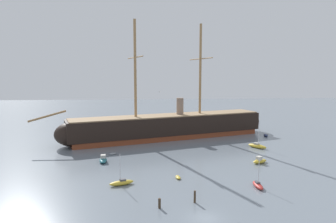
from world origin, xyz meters
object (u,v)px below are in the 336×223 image
object	(u,v)px
dinghy_far_right	(266,135)
mooring_piling_nearest	(195,197)
sailboat_distant_centre	(166,130)
mooring_piling_left_pair	(159,203)
motorboat_mid_left	(103,160)
motorboat_far_left	(81,137)
tall_ship	(169,126)
seagull_in_flight	(160,92)
sailboat_foreground_right	(258,185)
motorboat_mid_right	(260,161)
sailboat_foreground_left	(122,182)
sailboat_alongside_stern	(257,146)
dinghy_alongside_bow	(113,154)
dinghy_near_centre	(178,177)

from	to	relation	value
dinghy_far_right	mooring_piling_nearest	xyz separation A→B (m)	(-31.23, -47.05, 0.60)
sailboat_distant_centre	mooring_piling_left_pair	size ratio (longest dim) A/B	3.49
motorboat_mid_left	dinghy_far_right	size ratio (longest dim) A/B	1.33
motorboat_far_left	mooring_piling_nearest	xyz separation A→B (m)	(25.75, -47.78, 0.33)
tall_ship	seagull_in_flight	xyz separation A→B (m)	(-5.09, -33.07, 12.31)
motorboat_far_left	sailboat_distant_centre	world-z (taller)	sailboat_distant_centre
sailboat_foreground_right	motorboat_far_left	world-z (taller)	sailboat_foreground_right
motorboat_mid_right	dinghy_far_right	distance (m)	30.99
motorboat_mid_right	seagull_in_flight	xyz separation A→B (m)	(-22.21, -4.90, 15.48)
mooring_piling_nearest	tall_ship	bearing A→B (deg)	89.06
tall_ship	dinghy_far_right	world-z (taller)	tall_ship
sailboat_foreground_right	mooring_piling_nearest	world-z (taller)	sailboat_foreground_right
motorboat_mid_left	seagull_in_flight	bearing A→B (deg)	-36.52
mooring_piling_nearest	motorboat_far_left	bearing A→B (deg)	118.32
sailboat_distant_centre	motorboat_mid_left	bearing A→B (deg)	-116.07
sailboat_foreground_left	mooring_piling_nearest	bearing A→B (deg)	-36.63
sailboat_alongside_stern	sailboat_distant_centre	xyz separation A→B (m)	(-21.89, 25.40, -0.16)
motorboat_far_left	dinghy_far_right	bearing A→B (deg)	-0.73
dinghy_alongside_bow	mooring_piling_left_pair	distance (m)	32.12
sailboat_distant_centre	tall_ship	bearing A→B (deg)	-90.15
sailboat_foreground_left	dinghy_alongside_bow	bearing A→B (deg)	99.07
sailboat_foreground_left	motorboat_mid_right	distance (m)	31.19
tall_ship	dinghy_near_centre	distance (m)	36.51
dinghy_alongside_bow	dinghy_far_right	bearing A→B (deg)	21.05
motorboat_mid_left	sailboat_alongside_stern	world-z (taller)	sailboat_alongside_stern
dinghy_near_centre	mooring_piling_left_pair	world-z (taller)	mooring_piling_left_pair
sailboat_alongside_stern	mooring_piling_left_pair	xyz separation A→B (m)	(-28.14, -33.92, 0.14)
sailboat_alongside_stern	seagull_in_flight	bearing A→B (deg)	-145.78
seagull_in_flight	motorboat_mid_left	bearing A→B (deg)	143.48
motorboat_mid_left	seagull_in_flight	xyz separation A→B (m)	(11.96, -8.86, 15.45)
motorboat_far_left	dinghy_far_right	size ratio (longest dim) A/B	1.45
motorboat_mid_left	mooring_piling_nearest	world-z (taller)	mooring_piling_nearest
motorboat_far_left	mooring_piling_nearest	distance (m)	54.28
dinghy_alongside_bow	sailboat_alongside_stern	size ratio (longest dim) A/B	0.28
motorboat_mid_left	motorboat_far_left	size ratio (longest dim) A/B	0.92
dinghy_near_centre	motorboat_mid_right	world-z (taller)	motorboat_mid_right
tall_ship	sailboat_alongside_stern	world-z (taller)	tall_ship
sailboat_foreground_right	dinghy_alongside_bow	world-z (taller)	sailboat_foreground_right
motorboat_far_left	mooring_piling_left_pair	xyz separation A→B (m)	(20.31, -49.16, 0.13)
motorboat_mid_left	mooring_piling_left_pair	xyz separation A→B (m)	(10.83, -24.41, 0.15)
tall_ship	dinghy_alongside_bow	xyz separation A→B (m)	(-15.55, -17.89, -3.50)
motorboat_far_left	mooring_piling_nearest	world-z (taller)	mooring_piling_nearest
motorboat_mid_right	dinghy_alongside_bow	distance (m)	34.25
motorboat_mid_left	dinghy_alongside_bow	size ratio (longest dim) A/B	2.06
dinghy_near_centre	motorboat_mid_right	bearing A→B (deg)	23.09
motorboat_mid_right	dinghy_far_right	size ratio (longest dim) A/B	1.33
dinghy_near_centre	dinghy_far_right	xyz separation A→B (m)	(32.38, 36.10, 0.10)
dinghy_alongside_bow	mooring_piling_nearest	xyz separation A→B (m)	(14.77, -29.35, 0.72)
sailboat_foreground_right	dinghy_near_centre	xyz separation A→B (m)	(-13.10, 5.76, -0.19)
dinghy_near_centre	mooring_piling_nearest	world-z (taller)	mooring_piling_nearest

